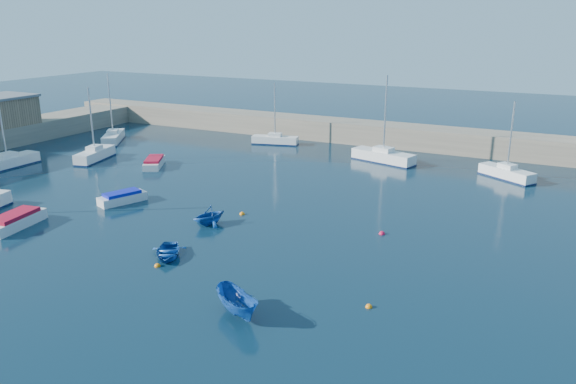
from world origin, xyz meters
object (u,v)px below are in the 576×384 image
at_px(sailboat_3, 95,154).
at_px(sailboat_4, 113,137).
at_px(motorboat_1, 122,198).
at_px(dinghy_right, 238,304).
at_px(sailboat_5, 275,140).
at_px(motorboat_2, 154,162).
at_px(dinghy_left, 209,215).
at_px(sailboat_6, 383,156).
at_px(sailboat_7, 507,173).
at_px(sailboat_2, 7,162).
at_px(motorboat_0, 15,221).
at_px(dinghy_center, 167,252).

relative_size(sailboat_3, sailboat_4, 0.94).
bearing_deg(sailboat_3, motorboat_1, -51.54).
bearing_deg(dinghy_right, sailboat_5, 56.77).
height_order(motorboat_2, dinghy_left, dinghy_left).
height_order(sailboat_4, motorboat_1, sailboat_4).
bearing_deg(sailboat_3, sailboat_6, 11.18).
bearing_deg(dinghy_left, motorboat_2, 161.18).
distance_m(sailboat_3, sailboat_5, 21.73).
height_order(motorboat_1, motorboat_2, motorboat_1).
xyz_separation_m(sailboat_5, motorboat_1, (-0.45, -26.96, -0.10)).
xyz_separation_m(sailboat_4, motorboat_2, (13.08, -7.71, -0.17)).
relative_size(sailboat_3, sailboat_5, 1.06).
bearing_deg(sailboat_7, sailboat_2, 144.90).
bearing_deg(sailboat_5, motorboat_0, 160.28).
relative_size(motorboat_2, dinghy_center, 1.49).
xyz_separation_m(sailboat_7, dinghy_center, (-17.74, -30.45, -0.27)).
xyz_separation_m(sailboat_5, motorboat_2, (-6.25, -15.83, -0.12)).
xyz_separation_m(sailboat_6, motorboat_2, (-21.35, -12.94, -0.23)).
bearing_deg(dinghy_left, motorboat_1, -167.02).
relative_size(sailboat_7, dinghy_left, 2.68).
relative_size(sailboat_3, dinghy_right, 2.21).
distance_m(sailboat_5, dinghy_center, 35.95).
distance_m(motorboat_2, dinghy_right, 33.93).
bearing_deg(motorboat_2, dinghy_center, -77.93).
xyz_separation_m(sailboat_5, motorboat_0, (-3.49, -35.19, -0.04)).
relative_size(sailboat_2, dinghy_right, 2.45).
bearing_deg(sailboat_6, motorboat_0, 165.39).
distance_m(sailboat_6, motorboat_2, 24.96).
xyz_separation_m(sailboat_3, sailboat_5, (13.93, 16.68, -0.10)).
distance_m(sailboat_3, motorboat_0, 21.25).
height_order(sailboat_3, dinghy_right, sailboat_3).
distance_m(sailboat_4, dinghy_right, 48.86).
bearing_deg(motorboat_1, sailboat_6, 77.76).
bearing_deg(dinghy_right, sailboat_7, 16.06).
distance_m(motorboat_0, motorboat_2, 19.55).
bearing_deg(dinghy_left, motorboat_0, -131.39).
bearing_deg(motorboat_0, sailboat_3, 109.74).
relative_size(dinghy_center, dinghy_right, 0.88).
relative_size(sailboat_5, sailboat_6, 0.81).
distance_m(motorboat_2, dinghy_center, 24.92).
relative_size(motorboat_0, motorboat_1, 1.21).
bearing_deg(sailboat_4, sailboat_3, -91.25).
bearing_deg(motorboat_1, sailboat_4, 155.70).
distance_m(sailboat_7, motorboat_1, 36.63).
bearing_deg(sailboat_2, motorboat_0, -36.82).
distance_m(sailboat_7, dinghy_center, 35.24).
xyz_separation_m(sailboat_4, sailboat_7, (47.41, 4.15, -0.01)).
relative_size(sailboat_5, motorboat_2, 1.58).
height_order(sailboat_6, motorboat_2, sailboat_6).
height_order(sailboat_3, motorboat_0, sailboat_3).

